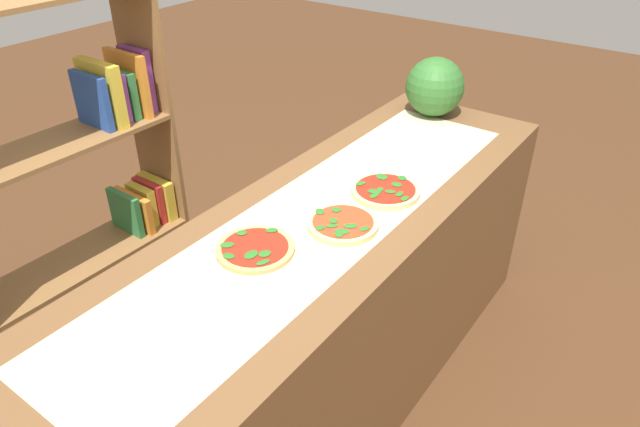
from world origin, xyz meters
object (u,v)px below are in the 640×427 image
at_px(pizza_spinach_1, 343,224).
at_px(watermelon, 435,87).
at_px(pizza_spinach_2, 385,191).
at_px(pizza_spinach_0, 255,249).
at_px(bookshelf, 99,204).

distance_m(pizza_spinach_1, watermelon, 1.08).
distance_m(pizza_spinach_1, pizza_spinach_2, 0.28).
relative_size(pizza_spinach_0, pizza_spinach_2, 0.99).
bearing_deg(watermelon, pizza_spinach_1, -169.21).
distance_m(pizza_spinach_2, watermelon, 0.81).
height_order(pizza_spinach_1, watermelon, watermelon).
height_order(pizza_spinach_2, watermelon, watermelon).
relative_size(pizza_spinach_0, watermelon, 0.91).
relative_size(pizza_spinach_1, pizza_spinach_2, 0.95).
bearing_deg(pizza_spinach_2, pizza_spinach_1, 179.62).
bearing_deg(watermelon, pizza_spinach_0, -177.60).
distance_m(pizza_spinach_2, bookshelf, 1.19).
bearing_deg(pizza_spinach_2, bookshelf, 115.23).
height_order(pizza_spinach_0, pizza_spinach_1, pizza_spinach_1).
bearing_deg(pizza_spinach_0, watermelon, 2.40).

